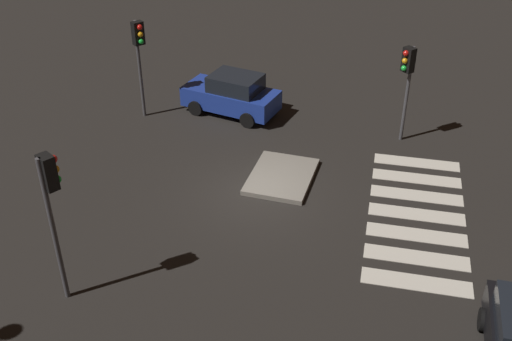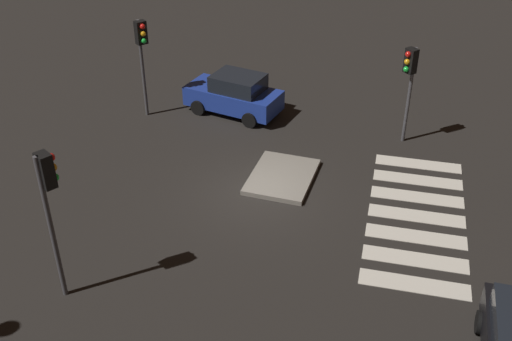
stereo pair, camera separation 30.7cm
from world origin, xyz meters
The scene contains 7 objects.
ground_plane centered at (0.00, 0.00, 0.00)m, with size 80.00×80.00×0.00m, color black.
traffic_island centered at (1.22, -0.69, 0.09)m, with size 3.13×2.45×0.18m.
car_blue centered at (6.04, 2.43, 0.90)m, with size 2.74×4.45×1.83m.
traffic_light_west centered at (-6.05, 4.03, 3.45)m, with size 0.53×0.54×4.56m.
traffic_light_east centered at (5.11, -4.82, 3.02)m, with size 0.53×0.54×3.99m.
traffic_light_north centered at (4.87, 6.03, 3.25)m, with size 0.54×0.53×4.28m.
crosswalk_near centered at (0.00, -5.57, 0.01)m, with size 7.60×3.20×0.02m.
Camera 1 is at (-17.53, -3.92, 12.26)m, focal length 42.96 mm.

